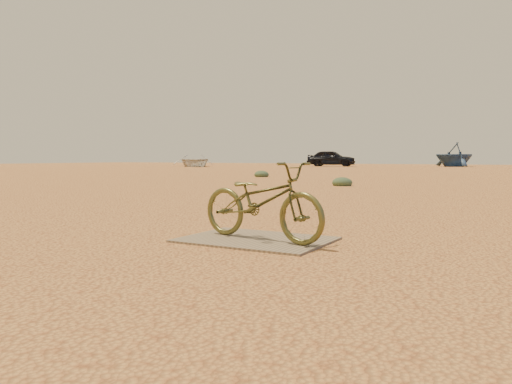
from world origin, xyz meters
The scene contains 8 objects.
ground centered at (0.00, 0.00, 0.00)m, with size 120.00×120.00×0.00m, color #D0924A.
plywood_board centered at (0.38, -0.14, 0.01)m, with size 1.50×1.09×0.02m, color #877659.
bicycle centered at (0.46, -0.18, 0.43)m, with size 0.54×1.54×0.81m, color brown.
car centered at (-14.44, 40.74, 0.78)m, with size 1.84×4.57×1.56m, color black.
boat_near_left centered at (-25.05, 33.09, 0.56)m, with size 3.84×5.38×1.11m, color silver.
boat_far_left centered at (-3.87, 44.64, 1.13)m, with size 3.71×4.30×2.26m, color #314D72.
kale_a centered at (-2.29, 9.93, 0.00)m, with size 0.62×0.62×0.34m, color #4A5E3C.
kale_c centered at (-7.79, 14.78, 0.00)m, with size 0.65×0.65×0.36m, color #4A5E3C.
Camera 1 is at (2.93, -4.65, 0.87)m, focal length 35.00 mm.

